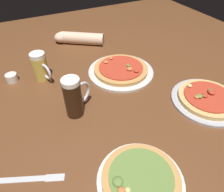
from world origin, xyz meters
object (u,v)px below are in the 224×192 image
Objects in this scene: pizza_plate_far at (121,70)px; beer_mug_dark at (74,97)px; diner_arm at (77,38)px; ramekin_sauce at (12,78)px; knife_right at (30,179)px; beer_mug_amber at (41,67)px; pizza_plate_near at (207,99)px; pizza_plate_side at (140,179)px.

beer_mug_dark reaches higher than pizza_plate_far.
diner_arm reaches higher than pizza_plate_far.
knife_right is at bearing -91.03° from ramekin_sauce.
beer_mug_amber is (-0.07, 0.30, -0.02)m from beer_mug_dark.
pizza_plate_far is at bearing 122.13° from pizza_plate_near.
ramekin_sauce is 0.56m from knife_right.
pizza_plate_side is (-0.23, -0.55, 0.00)m from pizza_plate_far.
pizza_plate_near is 0.79m from beer_mug_amber.
pizza_plate_near is 0.93m from ramekin_sauce.
pizza_plate_far is 0.43m from diner_arm.
beer_mug_amber is (-0.37, 0.13, 0.05)m from pizza_plate_far.
ramekin_sauce is at bearing 162.15° from beer_mug_amber.
beer_mug_dark is at bearing -150.14° from pizza_plate_far.
pizza_plate_far is at bearing 67.32° from pizza_plate_side.
ramekin_sauce is 0.49m from diner_arm.
ramekin_sauce is at bearing 121.25° from beer_mug_dark.
ramekin_sauce is 0.27× the size of knife_right.
beer_mug_dark is at bearing 160.16° from pizza_plate_near.
diner_arm is at bearing 102.35° from pizza_plate_far.
pizza_plate_far is 0.36m from beer_mug_dark.
pizza_plate_far reaches higher than knife_right.
diner_arm reaches higher than pizza_plate_near.
pizza_plate_far reaches higher than ramekin_sauce.
beer_mug_amber is at bearing 73.52° from knife_right.
pizza_plate_far is 1.27× the size of pizza_plate_side.
diner_arm is at bearing 82.01° from pizza_plate_side.
diner_arm is (0.44, 0.81, 0.03)m from knife_right.
ramekin_sauce is (-0.75, 0.54, 0.00)m from pizza_plate_near.
beer_mug_dark is 0.32m from knife_right.
knife_right is (-0.22, -0.21, -0.08)m from beer_mug_dark.
pizza_plate_side is (-0.46, -0.18, 0.00)m from pizza_plate_near.
pizza_plate_near is 0.44m from pizza_plate_far.
pizza_plate_near is at bearing 21.13° from pizza_plate_side.
pizza_plate_near is 1.05× the size of diner_arm.
beer_mug_dark is 0.42m from ramekin_sauce.
beer_mug_dark is (-0.30, -0.18, 0.07)m from pizza_plate_far.
pizza_plate_near reaches higher than knife_right.
beer_mug_dark is (-0.54, 0.19, 0.07)m from pizza_plate_near.
beer_mug_amber is 0.54m from knife_right.
beer_mug_dark reaches higher than diner_arm.
pizza_plate_far is at bearing 29.86° from beer_mug_dark.
pizza_plate_side is at bearing -77.76° from beer_mug_amber.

